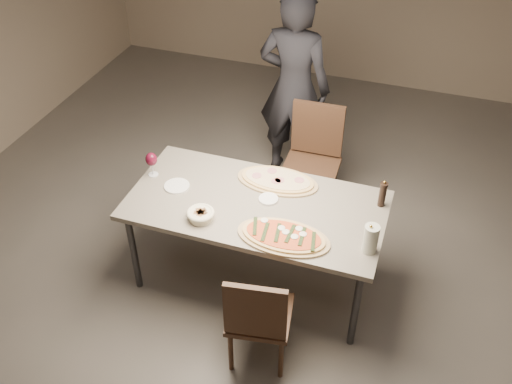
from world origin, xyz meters
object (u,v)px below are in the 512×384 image
(dining_table, at_px, (256,209))
(chair_far, at_px, (313,154))
(pepper_mill_left, at_px, (369,239))
(zucchini_pizza, at_px, (284,236))
(carafe, at_px, (371,239))
(diner, at_px, (294,88))
(chair_near, at_px, (258,316))
(ham_pizza, at_px, (277,180))
(bread_basket, at_px, (201,214))

(dining_table, distance_m, chair_far, 1.03)
(pepper_mill_left, bearing_deg, zucchini_pizza, -173.74)
(zucchini_pizza, distance_m, carafe, 0.56)
(dining_table, xyz_separation_m, diner, (-0.14, 1.45, 0.20))
(diner, bearing_deg, chair_near, 103.03)
(pepper_mill_left, bearing_deg, ham_pizza, 146.28)
(chair_near, bearing_deg, diner, 91.29)
(bread_basket, height_order, carafe, carafe)
(ham_pizza, bearing_deg, carafe, -40.56)
(chair_far, bearing_deg, pepper_mill_left, 116.25)
(carafe, bearing_deg, dining_table, 165.66)
(ham_pizza, bearing_deg, zucchini_pizza, -76.65)
(dining_table, relative_size, chair_near, 2.12)
(pepper_mill_left, distance_m, chair_far, 1.42)
(ham_pizza, relative_size, bread_basket, 3.22)
(carafe, height_order, chair_far, chair_far)
(bread_basket, distance_m, chair_near, 0.78)
(zucchini_pizza, distance_m, ham_pizza, 0.60)
(carafe, distance_m, chair_near, 0.85)
(ham_pizza, bearing_deg, chair_far, 74.53)
(carafe, bearing_deg, pepper_mill_left, -146.21)
(pepper_mill_left, xyz_separation_m, chair_near, (-0.56, -0.51, -0.38))
(dining_table, height_order, pepper_mill_left, pepper_mill_left)
(chair_near, height_order, diner, diner)
(carafe, bearing_deg, zucchini_pizza, -173.11)
(bread_basket, bearing_deg, pepper_mill_left, 2.98)
(chair_near, bearing_deg, chair_far, 83.83)
(zucchini_pizza, bearing_deg, chair_near, -79.59)
(bread_basket, bearing_deg, ham_pizza, 56.47)
(ham_pizza, distance_m, bread_basket, 0.67)
(bread_basket, relative_size, diner, 0.11)
(ham_pizza, height_order, carafe, carafe)
(pepper_mill_left, distance_m, carafe, 0.01)
(bread_basket, distance_m, carafe, 1.13)
(ham_pizza, xyz_separation_m, diner, (-0.21, 1.17, 0.12))
(bread_basket, distance_m, pepper_mill_left, 1.12)
(pepper_mill_left, bearing_deg, bread_basket, -177.02)
(ham_pizza, relative_size, chair_near, 0.72)
(pepper_mill_left, height_order, carafe, pepper_mill_left)
(bread_basket, xyz_separation_m, chair_far, (0.47, 1.28, -0.25))
(zucchini_pizza, bearing_deg, bread_basket, -166.55)
(chair_near, height_order, chair_far, chair_far)
(dining_table, xyz_separation_m, chair_near, (0.26, -0.73, -0.22))
(diner, bearing_deg, ham_pizza, 102.80)
(pepper_mill_left, bearing_deg, diner, 119.90)
(carafe, distance_m, chair_far, 1.42)
(bread_basket, xyz_separation_m, diner, (0.16, 1.72, 0.10))
(bread_basket, xyz_separation_m, chair_near, (0.56, -0.45, -0.31))
(dining_table, xyz_separation_m, ham_pizza, (0.07, 0.28, 0.07))
(dining_table, height_order, ham_pizza, ham_pizza)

